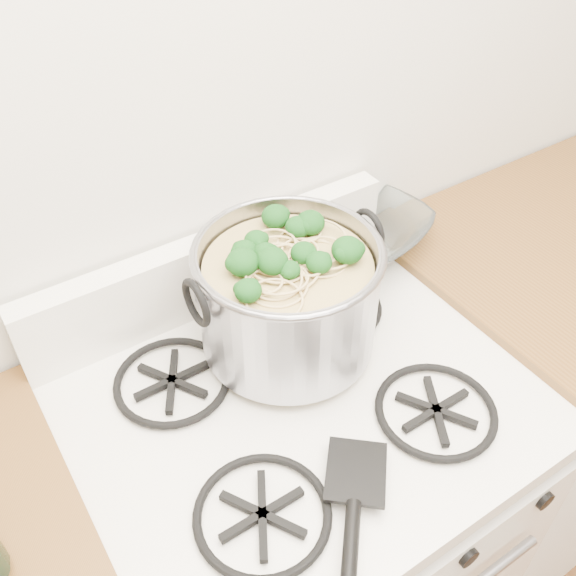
{
  "coord_description": "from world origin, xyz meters",
  "views": [
    {
      "loc": [
        -0.4,
        0.7,
        1.78
      ],
      "look_at": [
        0.05,
        1.38,
        1.05
      ],
      "focal_mm": 40.0,
      "sensor_mm": 36.0,
      "label": 1
    }
  ],
  "objects_px": {
    "stock_pot": "(288,297)",
    "spatula": "(356,469)",
    "glass_bowl": "(356,237)",
    "gas_range": "(299,534)"
  },
  "relations": [
    {
      "from": "stock_pot",
      "to": "spatula",
      "type": "relative_size",
      "value": 1.13
    },
    {
      "from": "spatula",
      "to": "glass_bowl",
      "type": "relative_size",
      "value": 2.69
    },
    {
      "from": "glass_bowl",
      "to": "stock_pot",
      "type": "bearing_deg",
      "value": -150.34
    },
    {
      "from": "gas_range",
      "to": "spatula",
      "type": "xyz_separation_m",
      "value": [
        -0.02,
        -0.17,
        0.5
      ]
    },
    {
      "from": "gas_range",
      "to": "stock_pot",
      "type": "bearing_deg",
      "value": 67.74
    },
    {
      "from": "stock_pot",
      "to": "spatula",
      "type": "xyz_separation_m",
      "value": [
        -0.07,
        -0.29,
        -0.09
      ]
    },
    {
      "from": "spatula",
      "to": "glass_bowl",
      "type": "xyz_separation_m",
      "value": [
        0.35,
        0.45,
        0.0
      ]
    },
    {
      "from": "stock_pot",
      "to": "spatula",
      "type": "distance_m",
      "value": 0.31
    },
    {
      "from": "spatula",
      "to": "glass_bowl",
      "type": "bearing_deg",
      "value": 93.62
    },
    {
      "from": "stock_pot",
      "to": "glass_bowl",
      "type": "relative_size",
      "value": 3.05
    }
  ]
}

